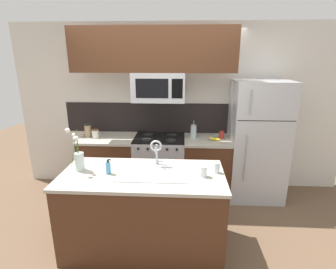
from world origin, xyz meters
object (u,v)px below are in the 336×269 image
object	(u,v)px
storage_jar_medium	(95,134)
dish_soap_bottle	(108,168)
refrigerator	(257,141)
french_press	(194,131)
sink_faucet	(156,149)
drinking_glass	(203,171)
coffee_tin	(222,135)
storage_jar_tall	(88,130)
spare_glass	(217,168)
banana_bunch	(215,139)
stove_range	(160,165)
microwave	(159,87)
flower_vase	(79,159)

from	to	relation	value
storage_jar_medium	dish_soap_bottle	xyz separation A→B (m)	(0.55, -1.25, 0.00)
refrigerator	french_press	bearing A→B (deg)	177.57
sink_faucet	drinking_glass	bearing A→B (deg)	-26.55
refrigerator	storage_jar_medium	bearing A→B (deg)	-178.86
french_press	coffee_tin	bearing A→B (deg)	-1.35
storage_jar_tall	spare_glass	distance (m)	2.18
dish_soap_bottle	storage_jar_tall	bearing A→B (deg)	117.71
refrigerator	storage_jar_tall	distance (m)	2.57
banana_bunch	sink_faucet	distance (m)	1.25
refrigerator	storage_jar_tall	bearing A→B (deg)	-179.71
french_press	drinking_glass	bearing A→B (deg)	-87.65
storage_jar_medium	coffee_tin	distance (m)	1.92
refrigerator	stove_range	bearing A→B (deg)	-179.22
microwave	flower_vase	bearing A→B (deg)	-122.63
refrigerator	spare_glass	world-z (taller)	refrigerator
dish_soap_bottle	stove_range	bearing A→B (deg)	71.58
banana_bunch	storage_jar_medium	bearing A→B (deg)	178.96
storage_jar_tall	french_press	world-z (taller)	french_press
storage_jar_tall	dish_soap_bottle	xyz separation A→B (m)	(0.68, -1.29, -0.03)
french_press	banana_bunch	bearing A→B (deg)	-21.04
coffee_tin	drinking_glass	world-z (taller)	drinking_glass
french_press	dish_soap_bottle	size ratio (longest dim) A/B	1.62
storage_jar_tall	coffee_tin	world-z (taller)	storage_jar_tall
french_press	spare_glass	distance (m)	1.26
microwave	storage_jar_tall	xyz separation A→B (m)	(-1.10, 0.03, -0.67)
storage_jar_medium	banana_bunch	bearing A→B (deg)	-1.04
stove_range	drinking_glass	xyz separation A→B (m)	(0.57, -1.29, 0.51)
flower_vase	sink_faucet	bearing A→B (deg)	12.38
storage_jar_medium	microwave	bearing A→B (deg)	0.45
dish_soap_bottle	spare_glass	distance (m)	1.15
refrigerator	banana_bunch	xyz separation A→B (m)	(-0.63, -0.08, 0.04)
stove_range	storage_jar_medium	world-z (taller)	storage_jar_medium
french_press	dish_soap_bottle	bearing A→B (deg)	-125.14
refrigerator	coffee_tin	world-z (taller)	refrigerator
storage_jar_tall	french_press	distance (m)	1.62
microwave	sink_faucet	bearing A→B (deg)	-86.63
dish_soap_bottle	spare_glass	bearing A→B (deg)	4.59
microwave	spare_glass	distance (m)	1.55
french_press	coffee_tin	xyz separation A→B (m)	(0.42, -0.01, -0.04)
storage_jar_tall	storage_jar_medium	bearing A→B (deg)	-15.92
storage_jar_medium	flower_vase	xyz separation A→B (m)	(0.21, -1.18, 0.06)
storage_jar_medium	coffee_tin	world-z (taller)	storage_jar_medium
french_press	flower_vase	size ratio (longest dim) A/B	0.54
stove_range	banana_bunch	bearing A→B (deg)	-4.22
coffee_tin	flower_vase	size ratio (longest dim) A/B	0.22
microwave	storage_jar_medium	world-z (taller)	microwave
storage_jar_tall	spare_glass	xyz separation A→B (m)	(1.82, -1.19, -0.04)
sink_faucet	spare_glass	bearing A→B (deg)	-13.21
french_press	sink_faucet	bearing A→B (deg)	-112.71
refrigerator	storage_jar_medium	world-z (taller)	refrigerator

